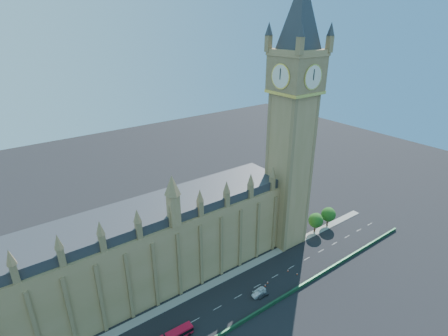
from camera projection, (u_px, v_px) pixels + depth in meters
ground at (228, 302)px, 107.98m from camera, size 400.00×400.00×0.00m
palace_westminster at (118, 259)px, 105.30m from camera, size 120.00×20.00×28.00m
elizabeth_tower at (294, 103)px, 117.74m from camera, size 20.59×20.59×105.00m
bridge_parapet at (247, 319)px, 101.07m from camera, size 160.00×0.60×1.20m
kerb_north at (211, 285)px, 115.01m from camera, size 160.00×3.00×0.16m
tree_east_near at (316, 220)px, 141.68m from camera, size 6.00×6.00×8.50m
tree_east_far at (329, 214)px, 146.04m from camera, size 6.00×6.00×8.50m
car_grey at (263, 295)px, 109.93m from camera, size 4.19×1.71×1.42m
car_silver at (259, 294)px, 110.12m from camera, size 5.06×1.89×1.65m
car_white at (259, 291)px, 111.52m from camera, size 5.25×2.58×1.47m
cone_a at (268, 282)px, 115.57m from camera, size 0.55×0.55×0.73m
cone_b at (265, 285)px, 114.26m from camera, size 0.58×0.58×0.73m
cone_c at (297, 274)px, 119.54m from camera, size 0.42×0.42×0.62m
cone_d at (288, 270)px, 121.11m from camera, size 0.55×0.55×0.72m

